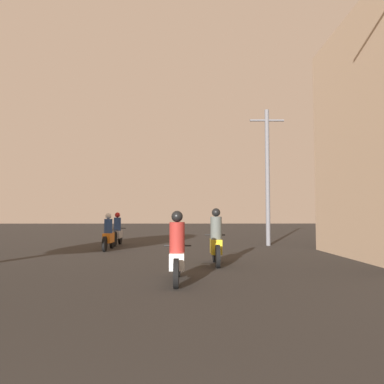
{
  "coord_description": "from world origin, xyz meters",
  "views": [
    {
      "loc": [
        0.89,
        0.05,
        1.42
      ],
      "look_at": [
        1.09,
        18.05,
        2.51
      ],
      "focal_mm": 35.0,
      "sensor_mm": 36.0,
      "label": 1
    }
  ],
  "objects_px": {
    "motorcycle_white": "(177,253)",
    "motorcycle_yellow": "(216,242)",
    "utility_pole_far": "(267,174)",
    "motorcycle_orange": "(108,235)",
    "motorcycle_silver": "(117,232)"
  },
  "relations": [
    {
      "from": "motorcycle_orange",
      "to": "utility_pole_far",
      "type": "distance_m",
      "value": 7.68
    },
    {
      "from": "motorcycle_white",
      "to": "motorcycle_orange",
      "type": "relative_size",
      "value": 0.96
    },
    {
      "from": "motorcycle_orange",
      "to": "utility_pole_far",
      "type": "relative_size",
      "value": 0.32
    },
    {
      "from": "motorcycle_white",
      "to": "motorcycle_yellow",
      "type": "distance_m",
      "value": 2.91
    },
    {
      "from": "motorcycle_yellow",
      "to": "motorcycle_orange",
      "type": "distance_m",
      "value": 6.01
    },
    {
      "from": "utility_pole_far",
      "to": "motorcycle_white",
      "type": "bearing_deg",
      "value": -112.94
    },
    {
      "from": "motorcycle_white",
      "to": "utility_pole_far",
      "type": "relative_size",
      "value": 0.3
    },
    {
      "from": "motorcycle_white",
      "to": "utility_pole_far",
      "type": "bearing_deg",
      "value": 63.46
    },
    {
      "from": "motorcycle_yellow",
      "to": "motorcycle_silver",
      "type": "bearing_deg",
      "value": 127.57
    },
    {
      "from": "motorcycle_white",
      "to": "motorcycle_yellow",
      "type": "relative_size",
      "value": 1.01
    },
    {
      "from": "motorcycle_yellow",
      "to": "utility_pole_far",
      "type": "xyz_separation_m",
      "value": [
        2.89,
        6.53,
        2.67
      ]
    },
    {
      "from": "motorcycle_orange",
      "to": "motorcycle_silver",
      "type": "relative_size",
      "value": 1.0
    },
    {
      "from": "motorcycle_silver",
      "to": "motorcycle_yellow",
      "type": "bearing_deg",
      "value": -51.23
    },
    {
      "from": "motorcycle_yellow",
      "to": "motorcycle_silver",
      "type": "distance_m",
      "value": 7.87
    },
    {
      "from": "motorcycle_yellow",
      "to": "motorcycle_silver",
      "type": "height_order",
      "value": "motorcycle_yellow"
    }
  ]
}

